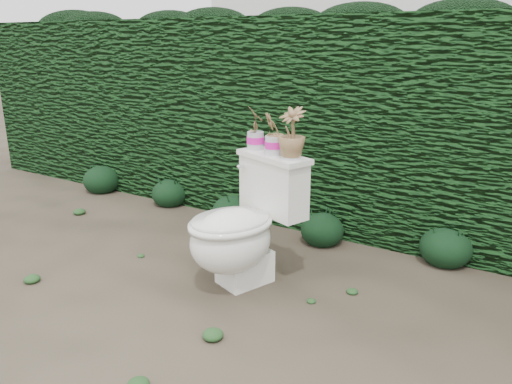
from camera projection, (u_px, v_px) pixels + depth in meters
The scene contains 11 objects.
ground at pixel (252, 299), 2.87m from camera, with size 60.00×60.00×0.00m, color brown.
hedge at pixel (360, 123), 3.94m from camera, with size 8.00×1.00×1.60m, color #174416.
toilet at pixel (242, 229), 2.96m from camera, with size 0.66×0.79×0.78m.
potted_plant_left at pixel (255, 129), 3.08m from camera, with size 0.13×0.09×0.25m, color #2E8328.
potted_plant_center at pixel (274, 135), 2.95m from camera, with size 0.13×0.10×0.23m, color #2E8328.
potted_plant_right at pixel (292, 134), 2.82m from camera, with size 0.16×0.16×0.28m, color #2E8328.
liriope_clump_0 at pixel (101, 177), 4.88m from camera, with size 0.35×0.35×0.28m, color black.
liriope_clump_1 at pixel (170, 191), 4.49m from camera, with size 0.32×0.32×0.26m, color black.
liriope_clump_2 at pixel (232, 208), 4.04m from camera, with size 0.32×0.32×0.25m, color black.
liriope_clump_3 at pixel (322, 226), 3.64m from camera, with size 0.32×0.32×0.25m, color black.
liriope_clump_4 at pixel (446, 244), 3.30m from camera, with size 0.34×0.34×0.27m, color black.
Camera 1 is at (1.37, -2.17, 1.43)m, focal length 35.00 mm.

